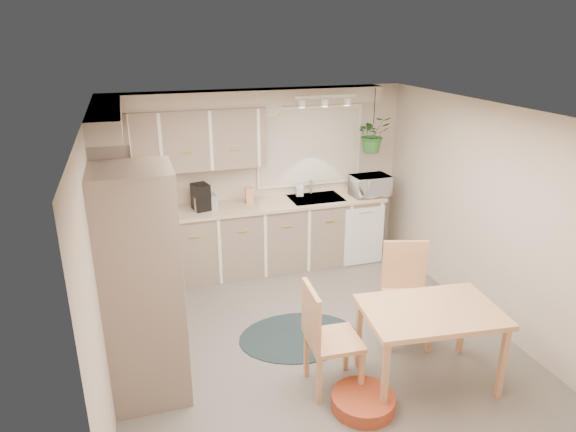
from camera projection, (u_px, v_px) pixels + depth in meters
The scene contains 35 objects.
floor at pixel (311, 337), 5.50m from camera, with size 4.20×4.20×0.00m, color #69645C.
ceiling at pixel (316, 112), 4.68m from camera, with size 4.20×4.20×0.00m, color silver.
wall_back at pixel (260, 178), 6.97m from camera, with size 4.00×0.04×2.40m, color #BDAF9C.
wall_front at pixel (429, 354), 3.21m from camera, with size 4.00×0.04×2.40m, color #BDAF9C.
wall_left at pixel (101, 259), 4.53m from camera, with size 0.04×4.20×2.40m, color #BDAF9C.
wall_right at pixel (484, 213), 5.65m from camera, with size 0.04×4.20×2.40m, color #BDAF9C.
base_cab_left at pixel (140, 285), 5.65m from camera, with size 0.60×1.85×0.90m, color gray.
base_cab_back at pixel (253, 239), 6.90m from camera, with size 3.60×0.60×0.90m, color gray.
counter_left at pixel (137, 246), 5.49m from camera, with size 0.64×1.89×0.04m, color #C3AA8E.
counter_back at pixel (252, 206), 6.73m from camera, with size 3.64×0.64×0.04m, color #C3AA8E.
oven_stack at pixel (142, 288), 4.33m from camera, with size 0.65×0.65×2.10m, color gray.
wall_oven_face at pixel (180, 283), 4.42m from camera, with size 0.02×0.56×0.58m, color silver.
upper_cab_left at pixel (114, 162), 5.26m from camera, with size 0.35×2.00×0.75m, color gray.
upper_cab_back at pixel (184, 140), 6.32m from camera, with size 2.00×0.35×0.75m, color gray.
soffit_left at pixel (106, 116), 5.09m from camera, with size 0.30×2.00×0.20m, color #BDAF9C.
soffit_back at pixel (246, 98), 6.40m from camera, with size 3.60×0.30×0.20m, color #BDAF9C.
cooktop at pixel (140, 266), 4.97m from camera, with size 0.52×0.58×0.02m, color silver.
range_hood at pixel (133, 223), 4.81m from camera, with size 0.40×0.60×0.14m, color silver.
window_blinds at pixel (310, 146), 7.00m from camera, with size 1.40×0.02×1.00m, color white.
window_frame at pixel (310, 146), 7.01m from camera, with size 1.50×0.02×1.10m, color silver.
sink at pixel (316, 201), 7.00m from camera, with size 0.70×0.48×0.10m, color #B3B7BB.
dishwasher_front at pixel (364, 236), 7.06m from camera, with size 0.58×0.01×0.83m, color silver.
track_light_bar at pixel (325, 97), 6.29m from camera, with size 0.80×0.04×0.04m, color silver.
wall_clock at pixel (271, 105), 6.65m from camera, with size 0.30×0.30×0.03m, color gold.
dining_table at pixel (427, 346), 4.70m from camera, with size 1.21×0.81×0.76m, color tan.
chair_left at pixel (334, 337), 4.59m from camera, with size 0.48×0.48×1.03m, color tan.
chair_back at pixel (407, 296), 5.28m from camera, with size 0.49×0.49×1.05m, color tan.
braided_rug at pixel (299, 337), 5.50m from camera, with size 1.28×0.96×0.01m, color black.
pet_bed at pixel (363, 402), 4.46m from camera, with size 0.56×0.56×0.13m, color #9F321F.
microwave at pixel (370, 183), 7.05m from camera, with size 0.51×0.28×0.35m, color silver.
soap_bottle at pixel (300, 193), 7.05m from camera, with size 0.09×0.21×0.10m, color silver.
hanging_plant at pixel (373, 138), 6.83m from camera, with size 0.44×0.49×0.38m, color #2A6126.
coffee_maker at pixel (201, 197), 6.49m from camera, with size 0.19×0.23×0.34m, color black.
toaster at pixel (205, 202), 6.55m from camera, with size 0.29×0.17×0.18m, color #B3B7BB.
knife_block at pixel (249, 196), 6.74m from camera, with size 0.10×0.10×0.22m, color tan.
Camera 1 is at (-1.65, -4.43, 3.11)m, focal length 32.00 mm.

